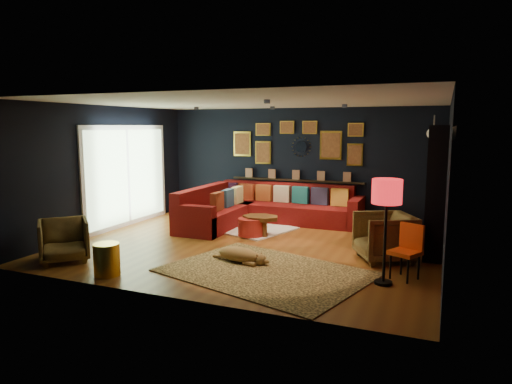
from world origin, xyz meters
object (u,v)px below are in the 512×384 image
at_px(sectional, 258,210).
at_px(floor_lamp, 387,197).
at_px(coffee_table, 261,220).
at_px(orange_chair, 408,247).
at_px(armchair_left, 64,238).
at_px(pouf, 251,227).
at_px(armchair_right, 384,235).
at_px(dog, 239,252).
at_px(gold_stool, 107,259).

xyz_separation_m(sectional, floor_lamp, (3.11, -3.00, 0.91)).
xyz_separation_m(coffee_table, orange_chair, (2.91, -1.57, 0.13)).
bearing_deg(sectional, armchair_left, -115.37).
relative_size(coffee_table, pouf, 1.47).
distance_m(sectional, armchair_right, 3.49).
xyz_separation_m(armchair_right, floor_lamp, (0.14, -1.17, 0.80)).
distance_m(coffee_table, dog, 1.84).
bearing_deg(coffee_table, pouf, -139.15).
height_order(armchair_right, floor_lamp, floor_lamp).
bearing_deg(armchair_left, floor_lamp, -36.87).
relative_size(coffee_table, dog, 0.75).
xyz_separation_m(orange_chair, dog, (-2.57, -0.23, -0.29)).
bearing_deg(floor_lamp, armchair_left, -170.10).
bearing_deg(armchair_left, orange_chair, -33.35).
relative_size(armchair_left, armchair_right, 0.88).
height_order(sectional, coffee_table, sectional).
height_order(armchair_left, floor_lamp, floor_lamp).
distance_m(coffee_table, orange_chair, 3.31).
bearing_deg(dog, armchair_left, -149.51).
xyz_separation_m(orange_chair, floor_lamp, (-0.28, -0.38, 0.77)).
bearing_deg(sectional, gold_stool, -99.66).
relative_size(orange_chair, floor_lamp, 0.54).
height_order(gold_stool, dog, gold_stool).
bearing_deg(dog, floor_lamp, 5.53).
bearing_deg(coffee_table, floor_lamp, -36.63).
bearing_deg(floor_lamp, orange_chair, 53.84).
xyz_separation_m(sectional, gold_stool, (-0.71, -4.16, -0.08)).
height_order(armchair_left, orange_chair, orange_chair).
height_order(coffee_table, orange_chair, orange_chair).
relative_size(pouf, armchair_right, 0.61).
relative_size(coffee_table, gold_stool, 1.62).
bearing_deg(armchair_right, dog, -92.83).
distance_m(sectional, floor_lamp, 4.42).
height_order(pouf, orange_chair, orange_chair).
height_order(armchair_right, orange_chair, armchair_right).
bearing_deg(pouf, coffee_table, 40.85).
bearing_deg(orange_chair, sectional, 169.67).
height_order(armchair_left, gold_stool, armchair_left).
height_order(floor_lamp, dog, floor_lamp).
distance_m(armchair_right, dog, 2.39).
relative_size(armchair_left, gold_stool, 1.59).
bearing_deg(pouf, armchair_right, -13.97).
distance_m(pouf, orange_chair, 3.40).
bearing_deg(orange_chair, gold_stool, -132.10).
relative_size(armchair_left, orange_chair, 0.96).
xyz_separation_m(pouf, armchair_right, (2.64, -0.66, 0.23)).
bearing_deg(orange_chair, armchair_right, 145.22).
relative_size(armchair_right, orange_chair, 1.08).
relative_size(sectional, orange_chair, 4.30).
height_order(coffee_table, armchair_right, armchair_right).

